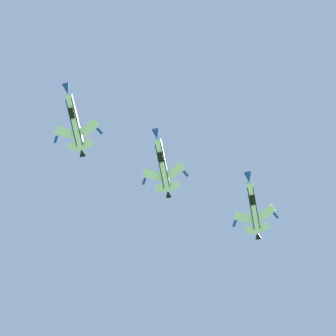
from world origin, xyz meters
TOP-DOWN VIEW (x-y plane):
  - fighter_jet_lead at (-21.14, 22.25)m, footprint 10.66×15.93m
  - fighter_jet_left_wing at (-5.51, 36.64)m, footprint 10.66×15.93m
  - fighter_jet_right_wing at (12.24, 50.28)m, footprint 10.66×15.93m

SIDE VIEW (x-z plane):
  - fighter_jet_lead at x=-21.14m, z-range 129.90..134.24m
  - fighter_jet_right_wing at x=12.24m, z-range 132.76..137.12m
  - fighter_jet_left_wing at x=-5.51m, z-range 134.13..138.47m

